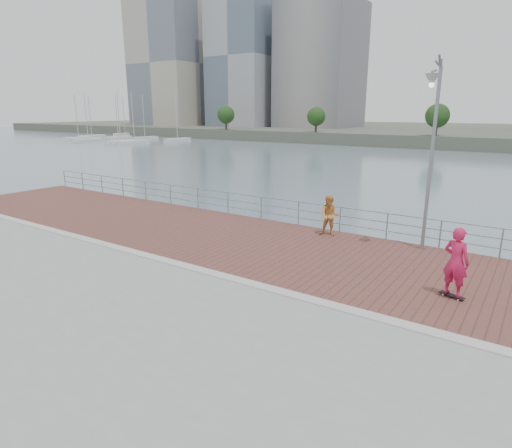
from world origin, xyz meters
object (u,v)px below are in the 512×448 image
Objects in this scene: street_lamp at (432,123)px; bystander at (330,216)px; skateboarder at (456,262)px; guardrail at (319,213)px.

street_lamp is 5.36m from bystander.
bystander is at bearing -16.29° from skateboarder.
street_lamp is 3.89× the size of bystander.
skateboarder is (6.42, -4.59, 0.40)m from guardrail.
guardrail is 19.78× the size of skateboarder.
street_lamp is at bearing -12.04° from guardrail.
street_lamp is 5.42m from skateboarder.
skateboarder is at bearing -35.57° from guardrail.
guardrail is 5.88× the size of street_lamp.
bystander is (0.90, -0.82, 0.18)m from guardrail.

